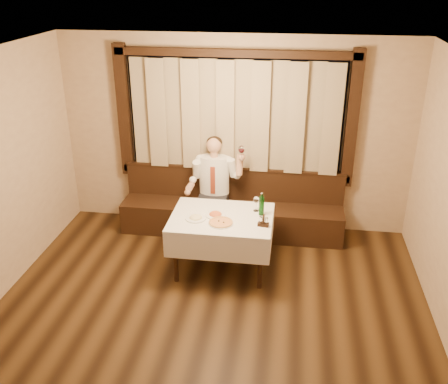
# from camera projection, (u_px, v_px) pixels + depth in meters

# --- Properties ---
(room) EXTENTS (5.01, 6.01, 2.81)m
(room) POSITION_uv_depth(u_px,v_px,m) (211.00, 185.00, 5.25)
(room) COLOR black
(room) RESTS_ON ground
(banquette) EXTENTS (3.20, 0.61, 0.94)m
(banquette) POSITION_uv_depth(u_px,v_px,m) (232.00, 212.00, 7.32)
(banquette) COLOR black
(banquette) RESTS_ON ground
(dining_table) EXTENTS (1.27, 0.97, 0.76)m
(dining_table) POSITION_uv_depth(u_px,v_px,m) (222.00, 224.00, 6.25)
(dining_table) COLOR black
(dining_table) RESTS_ON ground
(pizza) EXTENTS (0.31, 0.31, 0.03)m
(pizza) POSITION_uv_depth(u_px,v_px,m) (221.00, 222.00, 6.04)
(pizza) COLOR white
(pizza) RESTS_ON dining_table
(pasta_red) EXTENTS (0.25, 0.25, 0.09)m
(pasta_red) POSITION_uv_depth(u_px,v_px,m) (215.00, 213.00, 6.22)
(pasta_red) COLOR white
(pasta_red) RESTS_ON dining_table
(pasta_cream) EXTENTS (0.26, 0.26, 0.09)m
(pasta_cream) POSITION_uv_depth(u_px,v_px,m) (196.00, 216.00, 6.13)
(pasta_cream) COLOR white
(pasta_cream) RESTS_ON dining_table
(green_bottle) EXTENTS (0.07, 0.07, 0.30)m
(green_bottle) POSITION_uv_depth(u_px,v_px,m) (261.00, 206.00, 6.20)
(green_bottle) COLOR #104E13
(green_bottle) RESTS_ON dining_table
(table_wine_glass) EXTENTS (0.08, 0.08, 0.20)m
(table_wine_glass) POSITION_uv_depth(u_px,v_px,m) (256.00, 200.00, 6.29)
(table_wine_glass) COLOR white
(table_wine_glass) RESTS_ON dining_table
(cruet_caddy) EXTENTS (0.14, 0.09, 0.14)m
(cruet_caddy) POSITION_uv_depth(u_px,v_px,m) (263.00, 222.00, 5.96)
(cruet_caddy) COLOR black
(cruet_caddy) RESTS_ON dining_table
(seated_man) EXTENTS (0.80, 0.60, 1.45)m
(seated_man) POSITION_uv_depth(u_px,v_px,m) (214.00, 180.00, 7.05)
(seated_man) COLOR black
(seated_man) RESTS_ON ground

